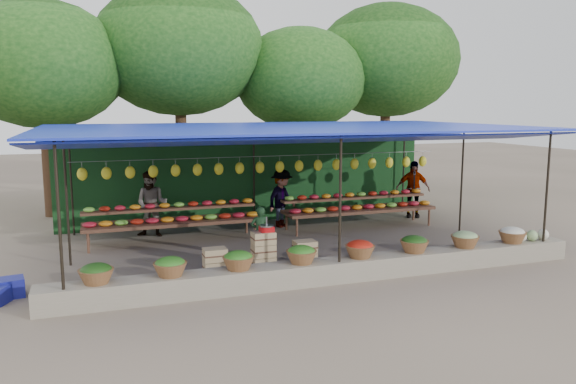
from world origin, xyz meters
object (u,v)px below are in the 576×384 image
object	(u,v)px
vendor_seated	(260,232)
blue_crate_front	(7,288)
weighing_scale	(267,228)
crate_counter	(262,254)

from	to	relation	value
vendor_seated	blue_crate_front	bearing A→B (deg)	24.00
vendor_seated	weighing_scale	bearing A→B (deg)	94.38
weighing_scale	vendor_seated	size ratio (longest dim) A/B	0.27
vendor_seated	blue_crate_front	world-z (taller)	vendor_seated
weighing_scale	blue_crate_front	xyz separation A→B (m)	(-4.76, -0.18, -0.68)
blue_crate_front	vendor_seated	bearing A→B (deg)	2.46
vendor_seated	blue_crate_front	xyz separation A→B (m)	(-4.88, -1.04, -0.40)
weighing_scale	crate_counter	bearing A→B (deg)	180.00
blue_crate_front	weighing_scale	bearing A→B (deg)	-7.42
weighing_scale	blue_crate_front	bearing A→B (deg)	-177.89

